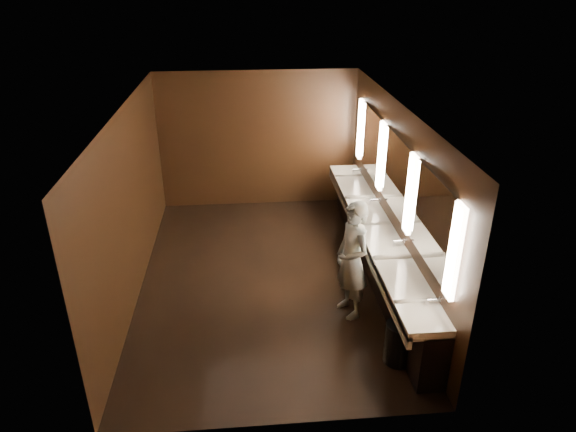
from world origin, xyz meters
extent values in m
plane|color=black|center=(0.00, 0.00, 0.00)|extent=(6.00, 6.00, 0.00)
cube|color=#2D2D2B|center=(0.00, 0.00, 2.80)|extent=(4.00, 6.00, 0.02)
cube|color=black|center=(0.00, 3.00, 1.40)|extent=(4.00, 0.02, 2.80)
cube|color=black|center=(0.00, -3.00, 1.40)|extent=(4.00, 0.02, 2.80)
cube|color=black|center=(-2.00, 0.00, 1.40)|extent=(0.02, 6.00, 2.80)
cube|color=black|center=(2.00, 0.00, 1.40)|extent=(0.02, 6.00, 2.80)
cube|color=black|center=(1.82, 0.00, 0.40)|extent=(0.36, 5.40, 0.81)
cube|color=silver|center=(1.73, 0.00, 0.85)|extent=(0.55, 5.40, 0.12)
cube|color=silver|center=(1.48, 0.00, 0.77)|extent=(0.06, 5.40, 0.18)
cylinder|color=silver|center=(1.91, -2.20, 0.99)|extent=(0.18, 0.04, 0.04)
cylinder|color=silver|center=(1.91, -0.73, 0.99)|extent=(0.18, 0.04, 0.04)
cylinder|color=silver|center=(1.91, 0.73, 0.99)|extent=(0.18, 0.04, 0.04)
cylinder|color=silver|center=(1.91, 2.20, 0.99)|extent=(0.18, 0.04, 0.04)
cube|color=#FDE3C3|center=(1.97, -2.40, 1.75)|extent=(0.06, 0.22, 1.15)
cube|color=white|center=(1.99, -1.60, 1.75)|extent=(0.03, 1.32, 1.15)
cube|color=#FDE3C3|center=(1.97, -0.80, 1.75)|extent=(0.06, 0.23, 1.15)
cube|color=white|center=(1.99, 0.00, 1.75)|extent=(0.03, 1.32, 1.15)
cube|color=#FDE3C3|center=(1.97, 0.80, 1.75)|extent=(0.06, 0.23, 1.15)
cube|color=white|center=(1.99, 1.60, 1.75)|extent=(0.03, 1.32, 1.15)
cube|color=#FDE3C3|center=(1.97, 2.40, 1.75)|extent=(0.06, 0.22, 1.15)
imported|color=#89ABCC|center=(1.16, -1.03, 0.88)|extent=(0.60, 0.74, 1.76)
cylinder|color=black|center=(1.58, -2.11, 0.28)|extent=(0.39, 0.39, 0.57)
camera|label=1|loc=(-0.28, -7.10, 4.56)|focal=32.00mm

